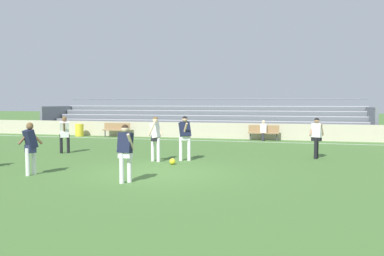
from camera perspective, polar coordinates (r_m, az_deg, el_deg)
name	(u,v)px	position (r m, az deg, el deg)	size (l,w,h in m)	color
ground_plane	(157,173)	(13.05, -4.89, -6.29)	(160.00, 160.00, 0.00)	#477033
field_line_sideline	(224,141)	(23.77, 4.55, -1.83)	(44.00, 0.12, 0.01)	white
sideline_wall	(229,131)	(25.31, 5.25, -0.40)	(48.00, 0.16, 0.98)	beige
bleacher_stand	(198,119)	(28.60, 0.87, 1.22)	(22.71, 4.48, 2.54)	#B2B2B7
bench_centre_sideline	(116,129)	(27.00, -10.55, -0.08)	(1.80, 0.40, 0.90)	#99754C
bench_far_left	(264,131)	(24.37, 10.00, -0.46)	(1.80, 0.40, 0.90)	#99754C
trash_bin	(79,130)	(28.12, -15.50, -0.28)	(0.55, 0.55, 0.82)	yellow
spectator_seated	(263,129)	(24.25, 9.98, -0.11)	(0.36, 0.42, 1.21)	#2D2D38
player_white_dropping_back	(155,135)	(15.46, -5.14, -0.94)	(0.48, 0.46, 1.71)	white
player_dark_wide_right	(185,134)	(15.60, -1.00, -0.86)	(0.54, 0.70, 1.72)	white
player_white_wide_left	(317,134)	(16.95, 17.05, -0.87)	(0.59, 0.41, 1.63)	black
player_dark_trailing_run	(125,148)	(11.43, -9.32, -2.83)	(0.45, 0.48, 1.63)	white
player_dark_on_ball	(30,144)	(13.44, -21.72, -2.10)	(0.64, 0.49, 1.63)	white
player_white_deep_cover	(64,131)	(18.83, -17.44, -0.47)	(0.51, 0.72, 1.63)	black
soccer_ball	(172,162)	(14.74, -2.76, -4.71)	(0.22, 0.22, 0.22)	yellow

